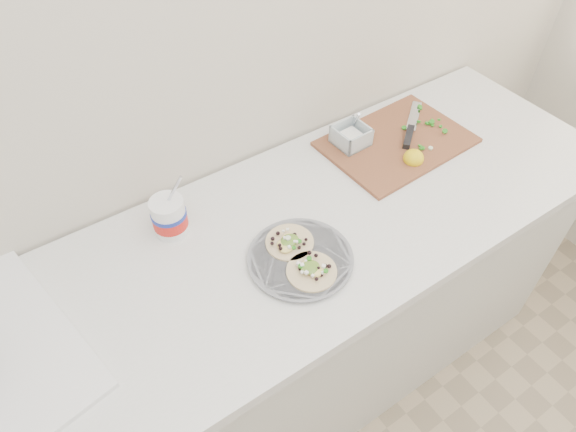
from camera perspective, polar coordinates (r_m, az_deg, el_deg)
counter at (r=1.69m, az=-5.46°, el=-14.39°), size 2.44×0.66×0.90m
taco_plate at (r=1.30m, az=1.38°, el=-4.51°), size 0.27×0.27×0.04m
tub at (r=1.36m, az=-13.01°, el=0.27°), size 0.09×0.09×0.21m
cutboard at (r=1.67m, az=11.63°, el=8.45°), size 0.46×0.33×0.07m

